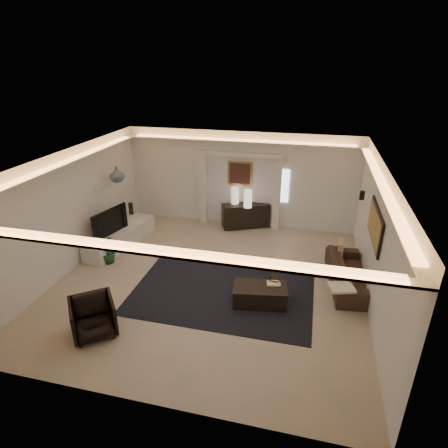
% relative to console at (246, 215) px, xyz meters
% --- Properties ---
extents(floor, '(7.00, 7.00, 0.00)m').
position_rel_console_xyz_m(floor, '(-0.24, -3.25, -0.40)').
color(floor, '#C5AC89').
rests_on(floor, ground).
extents(ceiling, '(7.00, 7.00, 0.00)m').
position_rel_console_xyz_m(ceiling, '(-0.24, -3.25, 2.50)').
color(ceiling, white).
rests_on(ceiling, ground).
extents(wall_back, '(7.00, 0.00, 7.00)m').
position_rel_console_xyz_m(wall_back, '(-0.24, 0.25, 1.05)').
color(wall_back, white).
rests_on(wall_back, ground).
extents(wall_front, '(7.00, 0.00, 7.00)m').
position_rel_console_xyz_m(wall_front, '(-0.24, -6.75, 1.05)').
color(wall_front, white).
rests_on(wall_front, ground).
extents(wall_left, '(0.00, 7.00, 7.00)m').
position_rel_console_xyz_m(wall_left, '(-3.74, -3.25, 1.05)').
color(wall_left, white).
rests_on(wall_left, ground).
extents(wall_right, '(0.00, 7.00, 7.00)m').
position_rel_console_xyz_m(wall_right, '(3.26, -3.25, 1.05)').
color(wall_right, white).
rests_on(wall_right, ground).
extents(cove_soffit, '(7.00, 7.00, 0.04)m').
position_rel_console_xyz_m(cove_soffit, '(-0.24, -3.25, 2.22)').
color(cove_soffit, silver).
rests_on(cove_soffit, ceiling).
extents(daylight_slit, '(0.25, 0.03, 1.00)m').
position_rel_console_xyz_m(daylight_slit, '(1.11, 0.23, 0.95)').
color(daylight_slit, white).
rests_on(daylight_slit, wall_back).
extents(area_rug, '(4.00, 3.00, 0.01)m').
position_rel_console_xyz_m(area_rug, '(0.16, -3.45, -0.39)').
color(area_rug, black).
rests_on(area_rug, ground).
extents(pilaster_left, '(0.22, 0.20, 2.20)m').
position_rel_console_xyz_m(pilaster_left, '(-1.39, 0.15, 0.70)').
color(pilaster_left, silver).
rests_on(pilaster_left, ground).
extents(pilaster_right, '(0.22, 0.20, 2.20)m').
position_rel_console_xyz_m(pilaster_right, '(0.91, 0.15, 0.70)').
color(pilaster_right, silver).
rests_on(pilaster_right, ground).
extents(alcove_header, '(2.52, 0.20, 0.12)m').
position_rel_console_xyz_m(alcove_header, '(-0.24, 0.15, 1.85)').
color(alcove_header, silver).
rests_on(alcove_header, wall_back).
extents(painting_frame, '(0.74, 0.04, 0.74)m').
position_rel_console_xyz_m(painting_frame, '(-0.24, 0.22, 1.25)').
color(painting_frame, tan).
rests_on(painting_frame, wall_back).
extents(painting_canvas, '(0.62, 0.02, 0.62)m').
position_rel_console_xyz_m(painting_canvas, '(-0.24, 0.19, 1.25)').
color(painting_canvas, '#4C2D1E').
rests_on(painting_canvas, wall_back).
extents(art_panel_frame, '(0.04, 1.64, 0.74)m').
position_rel_console_xyz_m(art_panel_frame, '(3.23, -2.95, 1.30)').
color(art_panel_frame, black).
rests_on(art_panel_frame, wall_right).
extents(art_panel_gold, '(0.02, 1.50, 0.62)m').
position_rel_console_xyz_m(art_panel_gold, '(3.21, -2.95, 1.30)').
color(art_panel_gold, tan).
rests_on(art_panel_gold, wall_right).
extents(wall_sconce, '(0.12, 0.12, 0.22)m').
position_rel_console_xyz_m(wall_sconce, '(3.14, -1.05, 1.28)').
color(wall_sconce, black).
rests_on(wall_sconce, wall_right).
extents(wall_niche, '(0.10, 0.55, 0.04)m').
position_rel_console_xyz_m(wall_niche, '(-3.68, -1.85, 1.25)').
color(wall_niche, silver).
rests_on(wall_niche, wall_left).
extents(console, '(1.49, 1.00, 0.71)m').
position_rel_console_xyz_m(console, '(0.00, 0.00, 0.00)').
color(console, '#2F271E').
rests_on(console, ground).
extents(lamp_left, '(0.26, 0.26, 0.50)m').
position_rel_console_xyz_m(lamp_left, '(-0.34, 0.00, 0.69)').
color(lamp_left, beige).
rests_on(lamp_left, console).
extents(lamp_right, '(0.30, 0.30, 0.53)m').
position_rel_console_xyz_m(lamp_right, '(0.10, -0.22, 0.69)').
color(lamp_right, white).
rests_on(lamp_right, console).
extents(media_ledge, '(1.01, 2.58, 0.47)m').
position_rel_console_xyz_m(media_ledge, '(-3.18, -2.01, -0.17)').
color(media_ledge, silver).
rests_on(media_ledge, ground).
extents(tv, '(1.24, 0.46, 0.71)m').
position_rel_console_xyz_m(tv, '(-3.39, -2.27, 0.41)').
color(tv, black).
rests_on(tv, media_ledge).
extents(figurine, '(0.18, 0.18, 0.36)m').
position_rel_console_xyz_m(figurine, '(-3.39, -0.88, 0.24)').
color(figurine, black).
rests_on(figurine, media_ledge).
extents(ginger_jar, '(0.52, 0.52, 0.43)m').
position_rel_console_xyz_m(ginger_jar, '(-3.39, -1.45, 1.48)').
color(ginger_jar, slate).
rests_on(ginger_jar, wall_niche).
extents(plant, '(0.39, 0.39, 0.67)m').
position_rel_console_xyz_m(plant, '(-3.02, -3.00, -0.06)').
color(plant, '#1B461C').
rests_on(plant, ground).
extents(sofa, '(2.17, 1.04, 0.61)m').
position_rel_console_xyz_m(sofa, '(2.91, -2.61, -0.09)').
color(sofa, black).
rests_on(sofa, ground).
extents(throw_blanket, '(0.58, 0.52, 0.05)m').
position_rel_console_xyz_m(throw_blanket, '(2.68, -3.64, 0.15)').
color(throw_blanket, beige).
rests_on(throw_blanket, sofa).
extents(throw_pillow, '(0.15, 0.44, 0.43)m').
position_rel_console_xyz_m(throw_pillow, '(2.72, -1.93, 0.15)').
color(throw_pillow, tan).
rests_on(throw_pillow, sofa).
extents(coffee_table, '(1.22, 0.79, 0.42)m').
position_rel_console_xyz_m(coffee_table, '(1.03, -3.81, -0.20)').
color(coffee_table, black).
rests_on(coffee_table, ground).
extents(bowl, '(0.30, 0.30, 0.07)m').
position_rel_console_xyz_m(bowl, '(1.29, -3.50, 0.04)').
color(bowl, black).
rests_on(bowl, coffee_table).
extents(magazine, '(0.32, 0.26, 0.03)m').
position_rel_console_xyz_m(magazine, '(1.29, -3.64, 0.02)').
color(magazine, beige).
rests_on(magazine, coffee_table).
extents(armchair, '(1.11, 1.12, 0.73)m').
position_rel_console_xyz_m(armchair, '(-1.88, -5.50, -0.03)').
color(armchair, black).
rests_on(armchair, ground).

